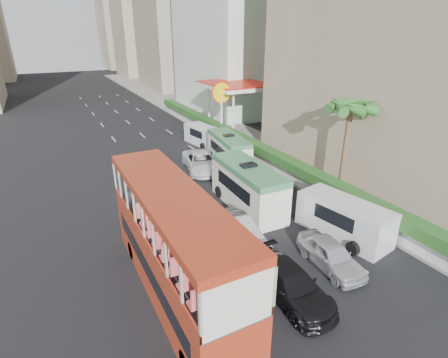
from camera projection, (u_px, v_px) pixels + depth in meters
ground_plane at (284, 256)px, 18.49m from camera, size 200.00×200.00×0.00m
double_decker_bus at (174, 245)px, 14.93m from camera, size 2.50×11.00×5.06m
car_silver_lane_a at (238, 246)px, 19.34m from camera, size 1.73×4.85×1.59m
car_silver_lane_b at (329, 266)px, 17.67m from camera, size 1.98×4.23×1.40m
car_black at (289, 296)px, 15.67m from camera, size 2.00×4.93×1.43m
van_asset at (202, 170)px, 29.73m from camera, size 3.48×5.81×1.51m
minibus_near at (248, 187)px, 22.99m from camera, size 2.43×6.70×2.94m
minibus_far at (229, 150)px, 30.48m from camera, size 2.68×6.07×2.60m
panel_van_near at (344, 219)px, 19.96m from camera, size 3.01×5.60×2.13m
panel_van_far at (204, 136)px, 36.00m from camera, size 2.61×4.97×1.89m
sidewalk at (220, 127)px, 42.64m from camera, size 6.00×120.00×0.18m
kerb_wall at (247, 151)px, 32.26m from camera, size 0.30×44.00×1.00m
hedge at (248, 142)px, 31.93m from camera, size 1.10×44.00×0.70m
palm_tree at (345, 152)px, 23.74m from camera, size 0.36×0.36×6.40m
shell_station at (236, 107)px, 40.39m from camera, size 6.50×8.00×5.50m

